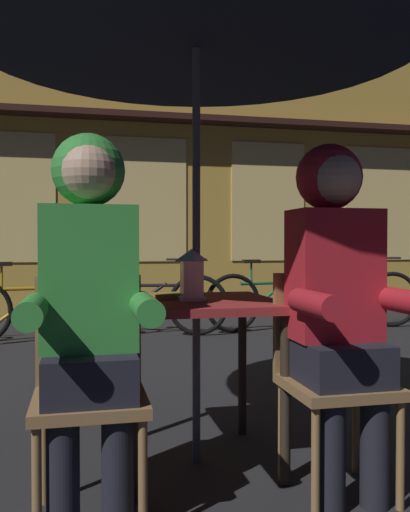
# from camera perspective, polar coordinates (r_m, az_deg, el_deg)

# --- Properties ---
(ground_plane) EXTENTS (60.00, 60.00, 0.00)m
(ground_plane) POSITION_cam_1_polar(r_m,az_deg,el_deg) (2.66, -0.90, -20.64)
(ground_plane) COLOR #232326
(cafe_table) EXTENTS (0.72, 0.72, 0.74)m
(cafe_table) POSITION_cam_1_polar(r_m,az_deg,el_deg) (2.49, -0.91, -6.90)
(cafe_table) COLOR maroon
(cafe_table) RESTS_ON ground_plane
(patio_umbrella) EXTENTS (2.10, 2.10, 2.31)m
(patio_umbrella) POSITION_cam_1_polar(r_m,az_deg,el_deg) (2.69, -0.92, 24.64)
(patio_umbrella) COLOR #4C4C51
(patio_umbrella) RESTS_ON ground_plane
(lantern) EXTENTS (0.11, 0.11, 0.23)m
(lantern) POSITION_cam_1_polar(r_m,az_deg,el_deg) (2.44, -1.39, -1.81)
(lantern) COLOR white
(lantern) RESTS_ON cafe_table
(chair_left) EXTENTS (0.40, 0.40, 0.87)m
(chair_left) POSITION_cam_1_polar(r_m,az_deg,el_deg) (2.11, -11.97, -12.57)
(chair_left) COLOR olive
(chair_left) RESTS_ON ground_plane
(chair_right) EXTENTS (0.40, 0.40, 0.87)m
(chair_right) POSITION_cam_1_polar(r_m,az_deg,el_deg) (2.33, 12.92, -11.26)
(chair_right) COLOR olive
(chair_right) RESTS_ON ground_plane
(person_left_hooded) EXTENTS (0.45, 0.56, 1.40)m
(person_left_hooded) POSITION_cam_1_polar(r_m,az_deg,el_deg) (2.00, -11.99, -2.96)
(person_left_hooded) COLOR black
(person_left_hooded) RESTS_ON ground_plane
(person_right_hooded) EXTENTS (0.45, 0.56, 1.40)m
(person_right_hooded) POSITION_cam_1_polar(r_m,az_deg,el_deg) (2.22, 13.60, -2.53)
(person_right_hooded) COLOR black
(person_right_hooded) RESTS_ON ground_plane
(shopfront_building) EXTENTS (10.00, 0.93, 6.20)m
(shopfront_building) POSITION_cam_1_polar(r_m,az_deg,el_deg) (8.13, -6.38, 16.22)
(shopfront_building) COLOR gold
(shopfront_building) RESTS_ON ground_plane
(bicycle_second) EXTENTS (1.67, 0.31, 0.84)m
(bicycle_second) POSITION_cam_1_polar(r_m,az_deg,el_deg) (5.76, -17.63, -5.21)
(bicycle_second) COLOR black
(bicycle_second) RESTS_ON ground_plane
(bicycle_third) EXTENTS (1.66, 0.39, 0.84)m
(bicycle_third) POSITION_cam_1_polar(r_m,az_deg,el_deg) (5.94, -5.71, -4.97)
(bicycle_third) COLOR black
(bicycle_third) RESTS_ON ground_plane
(bicycle_fourth) EXTENTS (1.67, 0.24, 0.84)m
(bicycle_fourth) POSITION_cam_1_polar(r_m,az_deg,el_deg) (6.32, 7.19, -4.59)
(bicycle_fourth) COLOR black
(bicycle_fourth) RESTS_ON ground_plane
(bicycle_fifth) EXTENTS (1.67, 0.28, 0.84)m
(bicycle_fifth) POSITION_cam_1_polar(r_m,az_deg,el_deg) (6.71, 14.95, -4.28)
(bicycle_fifth) COLOR black
(bicycle_fifth) RESTS_ON ground_plane
(book) EXTENTS (0.22, 0.16, 0.02)m
(book) POSITION_cam_1_polar(r_m,az_deg,el_deg) (2.55, -3.41, -4.15)
(book) COLOR olive
(book) RESTS_ON cafe_table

